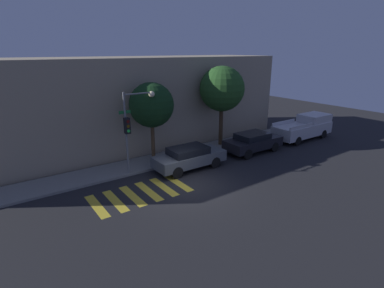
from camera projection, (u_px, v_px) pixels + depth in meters
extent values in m
plane|color=black|center=(189.00, 187.00, 16.29)|extent=(60.00, 60.00, 0.00)
cube|color=slate|center=(151.00, 162.00, 19.68)|extent=(26.00, 2.37, 0.14)
cube|color=gray|center=(121.00, 103.00, 22.28)|extent=(26.00, 6.00, 6.62)
cube|color=gold|center=(97.00, 206.00, 14.26)|extent=(0.45, 2.60, 0.00)
cube|color=gold|center=(115.00, 201.00, 14.77)|extent=(0.45, 2.60, 0.00)
cube|color=gold|center=(132.00, 196.00, 15.27)|extent=(0.45, 2.60, 0.00)
cube|color=gold|center=(148.00, 191.00, 15.77)|extent=(0.45, 2.60, 0.00)
cube|color=gold|center=(164.00, 187.00, 16.28)|extent=(0.45, 2.60, 0.00)
cube|color=gold|center=(178.00, 183.00, 16.78)|extent=(0.45, 2.60, 0.00)
cylinder|color=slate|center=(126.00, 135.00, 17.14)|extent=(0.12, 0.12, 4.90)
cube|color=black|center=(127.00, 126.00, 16.79)|extent=(0.30, 0.30, 0.90)
cylinder|color=#4C0C0C|center=(128.00, 122.00, 16.59)|extent=(0.18, 0.02, 0.18)
cylinder|color=#593D0A|center=(128.00, 126.00, 16.67)|extent=(0.18, 0.02, 0.18)
cylinder|color=#26E54C|center=(129.00, 131.00, 16.75)|extent=(0.18, 0.02, 0.18)
cube|color=#19662D|center=(125.00, 112.00, 16.74)|extent=(0.70, 0.02, 0.18)
cylinder|color=slate|center=(138.00, 94.00, 16.92)|extent=(1.73, 0.08, 0.08)
sphere|color=#F9E5B2|center=(152.00, 94.00, 17.42)|extent=(0.36, 0.36, 0.36)
cube|color=#4C5156|center=(190.00, 159.00, 18.53)|extent=(4.56, 1.72, 0.66)
cube|color=black|center=(188.00, 150.00, 18.30)|extent=(2.37, 1.51, 0.43)
cylinder|color=black|center=(200.00, 156.00, 20.01)|extent=(0.71, 0.22, 0.71)
cylinder|color=black|center=(215.00, 162.00, 18.81)|extent=(0.71, 0.22, 0.71)
cylinder|color=black|center=(164.00, 165.00, 18.45)|extent=(0.71, 0.22, 0.71)
cylinder|color=black|center=(177.00, 173.00, 17.25)|extent=(0.71, 0.22, 0.71)
cube|color=black|center=(253.00, 143.00, 21.59)|extent=(4.39, 1.84, 0.69)
cube|color=black|center=(252.00, 136.00, 21.37)|extent=(2.28, 1.62, 0.41)
cylinder|color=black|center=(257.00, 142.00, 23.09)|extent=(0.71, 0.22, 0.71)
cylinder|color=black|center=(274.00, 147.00, 21.80)|extent=(0.71, 0.22, 0.71)
cylinder|color=black|center=(231.00, 148.00, 21.60)|extent=(0.71, 0.22, 0.71)
cylinder|color=black|center=(248.00, 154.00, 20.30)|extent=(0.71, 0.22, 0.71)
cube|color=#BCBCC1|center=(302.00, 130.00, 24.72)|extent=(5.59, 1.93, 0.94)
cube|color=#BCBCC1|center=(314.00, 118.00, 25.32)|extent=(2.52, 1.78, 0.64)
cube|color=#BCBCC1|center=(284.00, 123.00, 24.42)|extent=(2.79, 0.08, 0.28)
cube|color=#BCBCC1|center=(301.00, 127.00, 23.10)|extent=(2.79, 0.08, 0.28)
cylinder|color=black|center=(305.00, 130.00, 26.49)|extent=(0.71, 0.22, 0.71)
cylinder|color=black|center=(323.00, 134.00, 25.13)|extent=(0.71, 0.22, 0.71)
cylinder|color=black|center=(279.00, 136.00, 24.59)|extent=(0.71, 0.22, 0.71)
cylinder|color=black|center=(298.00, 141.00, 23.22)|extent=(0.71, 0.22, 0.71)
cylinder|color=#4C3823|center=(153.00, 142.00, 19.61)|extent=(0.25, 0.25, 2.72)
sphere|color=#143316|center=(151.00, 105.00, 18.88)|extent=(2.85, 2.85, 2.85)
cylinder|color=#42301E|center=(221.00, 126.00, 22.74)|extent=(0.30, 0.30, 3.15)
sphere|color=#234C1E|center=(222.00, 89.00, 21.90)|extent=(3.31, 3.31, 3.31)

